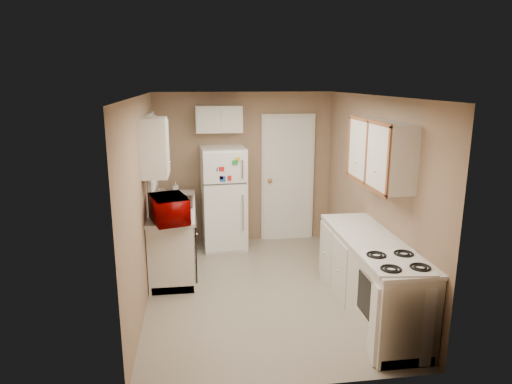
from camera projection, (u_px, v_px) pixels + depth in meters
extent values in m
plane|color=#ACA290|center=(261.00, 290.00, 5.76)|extent=(3.80, 3.80, 0.00)
plane|color=white|center=(262.00, 96.00, 5.19)|extent=(3.80, 3.80, 0.00)
plane|color=#997C62|center=(142.00, 202.00, 5.30)|extent=(3.80, 3.80, 0.00)
plane|color=#997C62|center=(373.00, 194.00, 5.66)|extent=(3.80, 3.80, 0.00)
plane|color=#997C62|center=(244.00, 168.00, 7.30)|extent=(2.80, 2.80, 0.00)
plane|color=#997C62|center=(296.00, 257.00, 3.65)|extent=(2.80, 2.80, 0.00)
cube|color=silver|center=(174.00, 236.00, 6.38)|extent=(0.60, 1.80, 0.90)
cube|color=black|center=(195.00, 248.00, 5.83)|extent=(0.03, 0.58, 0.72)
cube|color=gray|center=(174.00, 205.00, 6.43)|extent=(0.54, 0.74, 0.16)
imported|color=#7C0000|center=(169.00, 210.00, 5.50)|extent=(0.65, 0.47, 0.39)
imported|color=silver|center=(176.00, 186.00, 6.95)|extent=(0.08, 0.09, 0.16)
cube|color=silver|center=(152.00, 154.00, 6.21)|extent=(0.10, 0.98, 1.08)
cube|color=silver|center=(154.00, 148.00, 5.38)|extent=(0.30, 0.45, 0.70)
cube|color=white|center=(224.00, 198.00, 7.06)|extent=(0.70, 0.68, 1.59)
cube|color=silver|center=(219.00, 119.00, 6.92)|extent=(0.70, 0.30, 0.40)
cube|color=white|center=(288.00, 179.00, 7.40)|extent=(0.86, 0.06, 2.08)
cube|color=silver|center=(370.00, 278.00, 5.03)|extent=(0.60, 2.00, 0.90)
cube|color=white|center=(394.00, 311.00, 4.42)|extent=(0.61, 0.72, 0.80)
cube|color=silver|center=(381.00, 153.00, 5.01)|extent=(0.30, 1.20, 0.70)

